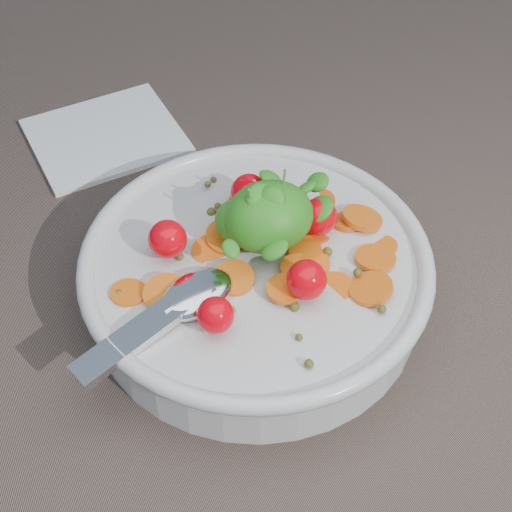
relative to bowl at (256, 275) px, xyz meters
name	(u,v)px	position (x,y,z in m)	size (l,w,h in m)	color
ground	(231,320)	(-0.03, -0.01, -0.03)	(6.00, 6.00, 0.00)	#6C584D
bowl	(256,275)	(0.00, 0.00, 0.00)	(0.30, 0.28, 0.12)	silver
napkin	(106,136)	(-0.05, 0.26, -0.03)	(0.14, 0.13, 0.01)	white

